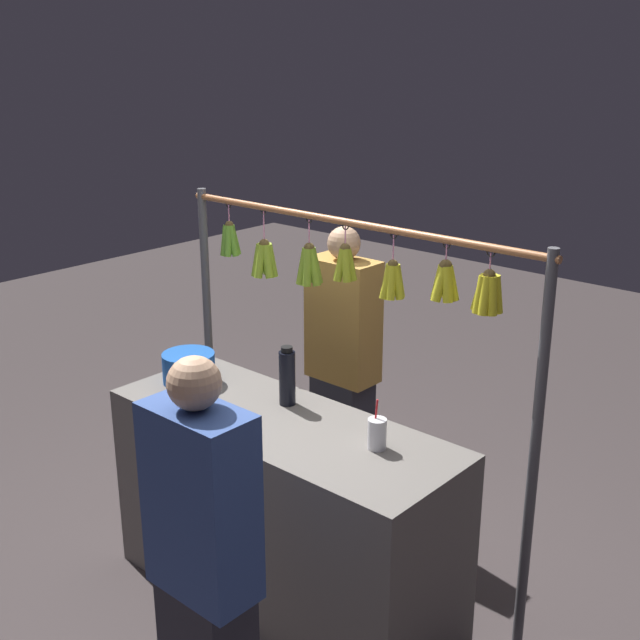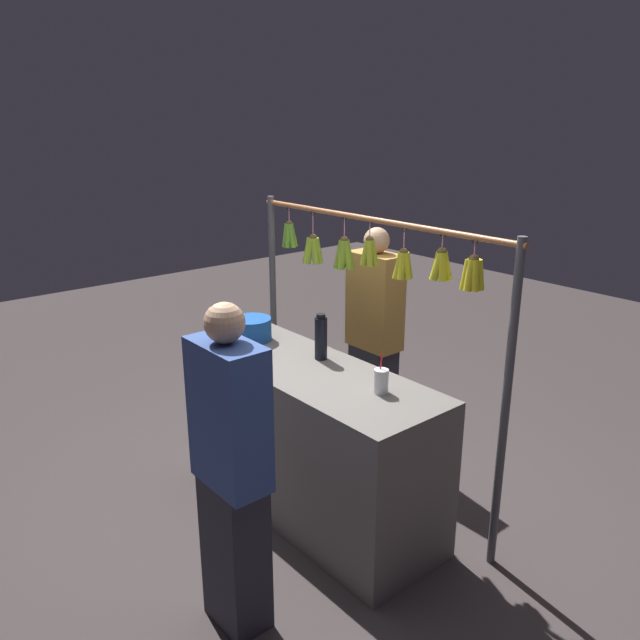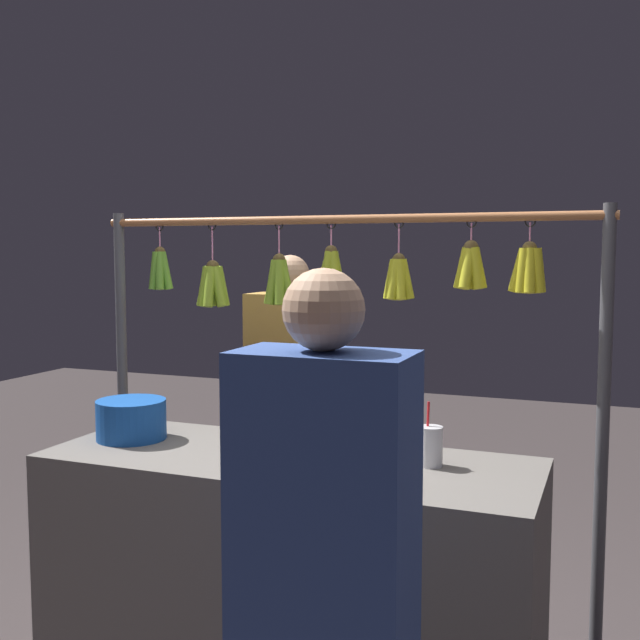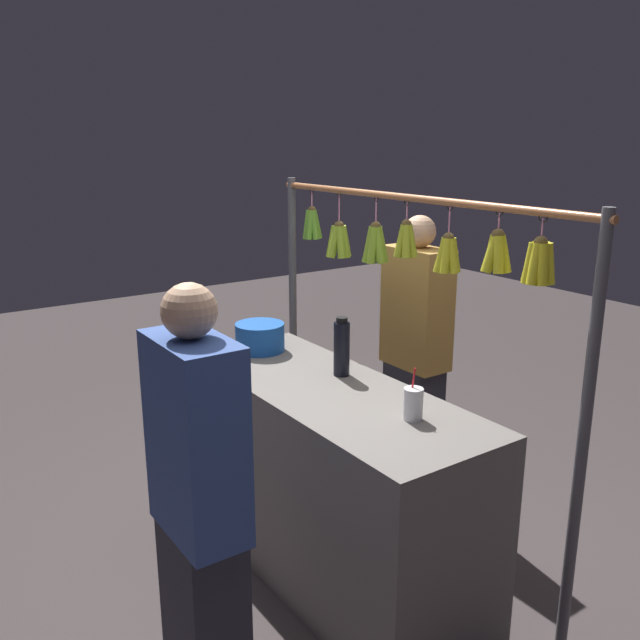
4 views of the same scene
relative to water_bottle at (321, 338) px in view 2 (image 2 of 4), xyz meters
The scene contains 8 objects.
ground_plane 1.06m from the water_bottle, 125.05° to the left, with size 12.00×12.00×0.00m, color #3E3536.
market_counter 0.61m from the water_bottle, 125.05° to the left, with size 1.64×0.61×0.91m, color #66605B.
display_rack 0.40m from the water_bottle, 108.48° to the right, with size 1.99×0.14×1.75m.
water_bottle is the anchor object (origin of this frame).
blue_bucket 0.55m from the water_bottle, 13.28° to the left, with size 0.25×0.25×0.14m, color #184EA6.
drink_cup 0.57m from the water_bottle, behind, with size 0.08×0.08×0.20m.
vendor_person 0.79m from the water_bottle, 69.60° to the right, with size 0.37×0.20×1.58m.
customer_person 1.14m from the water_bottle, 119.39° to the left, with size 0.37×0.20×1.56m.
Camera 2 is at (-2.54, 2.09, 2.27)m, focal length 35.59 mm.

